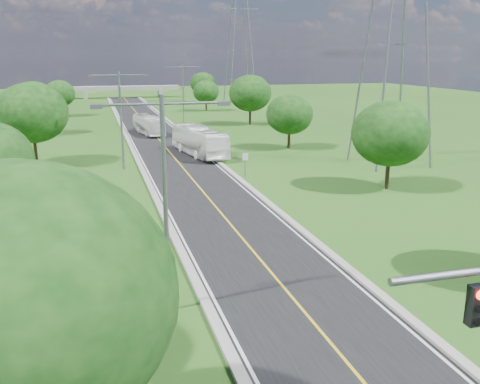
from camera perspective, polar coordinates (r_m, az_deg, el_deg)
The scene contains 22 objects.
ground at distance 72.46m, azimuth -8.28°, elevation 5.11°, with size 260.00×260.00×0.00m, color #244A14.
road at distance 78.34m, azimuth -8.86°, elevation 5.81°, with size 8.00×150.00×0.06m, color black.
curb_left at distance 77.96m, azimuth -11.97°, elevation 5.68°, with size 0.50×150.00×0.22m, color gray.
curb_right at distance 78.92m, azimuth -5.78°, elevation 6.03°, with size 0.50×150.00×0.22m, color gray.
speed_limit_sign at distance 51.92m, azimuth 0.56°, elevation 3.35°, with size 0.55×0.09×2.40m.
overpass at distance 151.50m, azimuth -12.33°, elevation 10.69°, with size 30.00×3.00×3.20m.
streetlight_near_left at distance 23.83m, azimuth -8.02°, elevation 0.51°, with size 5.90×0.25×10.00m.
streetlight_mid_left at distance 56.32m, azimuth -12.60°, elevation 8.35°, with size 5.90×0.25×10.00m.
streetlight_far_right at distance 90.38m, azimuth -6.10°, elevation 10.81°, with size 5.90×0.25×10.00m.
power_tower_near at distance 59.65m, azimuth 16.39°, elevation 16.22°, with size 9.00×6.40×28.00m.
power_tower_far at distance 130.73m, azimuth -0.03°, elevation 15.55°, with size 9.00×6.40×28.00m.
tree_lc at distance 61.56m, azimuth -21.32°, elevation 7.87°, with size 7.56×7.56×8.79m.
tree_ld at distance 85.60m, azimuth -21.16°, elevation 9.07°, with size 6.72×6.72×7.82m.
tree_le at distance 109.34m, azimuth -18.70°, elevation 9.93°, with size 5.88×5.88×6.84m.
tree_lf at distance 14.33m, azimuth -22.82°, elevation -10.43°, with size 7.98×7.98×9.28m.
tree_rb at distance 48.41m, azimuth 15.73°, elevation 6.02°, with size 6.72×6.72×7.82m.
tree_rc at distance 67.74m, azimuth 5.31°, elevation 8.25°, with size 5.88×5.88×6.84m.
tree_rd at distance 90.96m, azimuth 1.09°, elevation 10.48°, with size 7.14×7.14×8.30m.
tree_re at distance 113.66m, azimuth -3.66°, elevation 10.64°, with size 5.46×5.46×6.35m.
tree_rf at distance 133.88m, azimuth -3.98°, elevation 11.48°, with size 6.30×6.30×7.33m.
bus_outbound at distance 63.14m, azimuth -4.36°, elevation 5.43°, with size 2.80×11.98×3.34m, color white.
bus_inbound at distance 81.12m, azimuth -9.73°, elevation 7.08°, with size 2.33×9.95×2.77m, color white.
Camera 1 is at (-8.92, -10.96, 11.65)m, focal length 40.00 mm.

